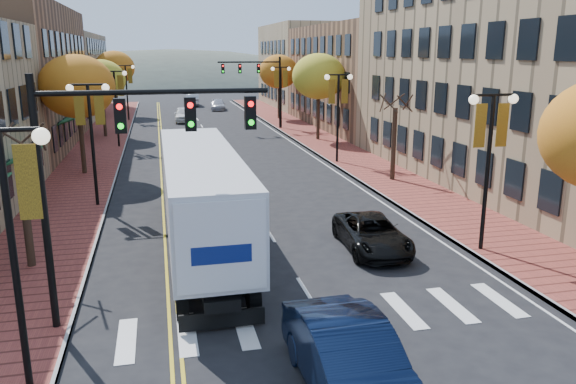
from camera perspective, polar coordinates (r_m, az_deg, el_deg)
ground at (r=15.01m, az=5.87°, el=-16.10°), size 200.00×200.00×0.00m
sidewalk_left at (r=45.58m, az=-18.76°, el=3.97°), size 4.00×85.00×0.15m
sidewalk_right at (r=47.27m, az=3.55°, el=5.04°), size 4.00×85.00×0.15m
building_left_far at (r=74.37m, az=-23.26°, el=10.88°), size 12.00×26.00×9.50m
building_right_near at (r=36.31m, az=26.64°, el=12.64°), size 15.00×28.00×15.00m
building_right_mid at (r=58.90m, az=10.00°, el=11.47°), size 15.00×24.00×10.00m
building_right_far at (r=79.60m, az=3.74°, el=12.66°), size 15.00×20.00×11.00m
tree_left_a at (r=21.42m, az=-25.14°, el=-1.53°), size 0.28×0.28×4.20m
tree_left_b at (r=36.59m, az=-20.65°, el=9.98°), size 4.48×4.48×7.21m
tree_left_c at (r=52.49m, az=-18.44°, el=10.73°), size 4.16×4.16×6.69m
tree_left_d at (r=70.41m, az=-17.21°, el=11.96°), size 4.61×4.61×7.42m
tree_right_b at (r=33.46m, az=10.69°, el=4.81°), size 0.28×0.28×4.20m
tree_right_c at (r=48.16m, az=3.13°, el=11.64°), size 4.48×4.48×7.21m
tree_right_d at (r=63.68m, az=-0.95°, el=12.13°), size 4.35×4.35×7.00m
lamp_left_a at (r=13.04m, az=-26.58°, el=-1.81°), size 1.96×0.36×6.05m
lamp_left_b at (r=28.59m, az=-19.42°, el=6.83°), size 1.96×0.36×6.05m
lamp_left_c at (r=46.45m, az=-17.14°, el=9.53°), size 1.96×0.36×6.05m
lamp_left_d at (r=64.39m, az=-16.11°, el=10.72°), size 1.96×0.36×6.05m
lamp_right_a at (r=21.98m, az=19.83°, el=4.81°), size 1.96×0.36×6.05m
lamp_right_b at (r=38.25m, az=5.12°, el=9.23°), size 1.96×0.36×6.05m
lamp_right_c at (r=55.60m, az=-0.72°, el=10.81°), size 1.96×0.36×6.05m
traffic_mast_near at (r=15.49m, az=-17.07°, el=3.79°), size 6.10×0.35×7.00m
traffic_mast_far at (r=55.17m, az=-2.82°, el=11.42°), size 6.10×0.34×7.00m
semi_truck at (r=22.27m, az=-9.06°, el=0.41°), size 2.61×15.88×3.97m
navy_sedan at (r=13.02m, az=6.35°, el=-16.77°), size 2.01×5.36×1.75m
black_suv at (r=22.05m, az=8.53°, el=-4.19°), size 2.46×4.87×1.32m
car_far_white at (r=62.62m, az=-10.57°, el=7.75°), size 2.03×4.80×1.62m
car_far_silver at (r=74.95m, az=-7.13°, el=8.78°), size 2.29×4.73×1.33m
car_far_oncoming at (r=81.00m, az=-9.69°, el=9.19°), size 1.89×5.01×1.63m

